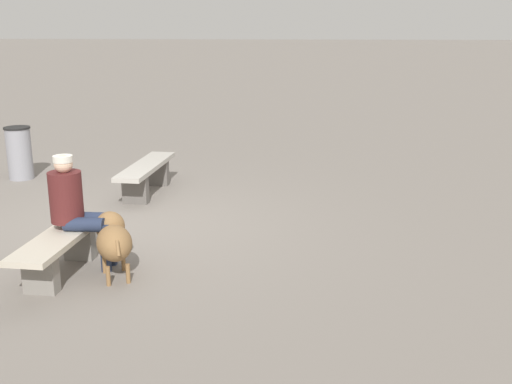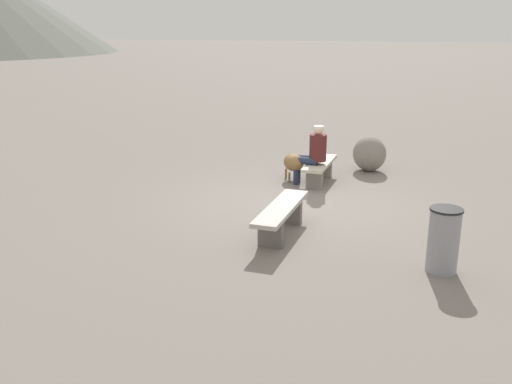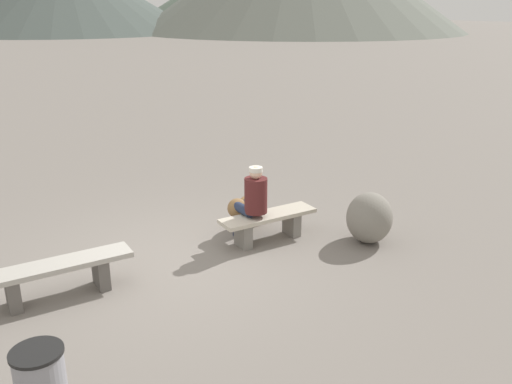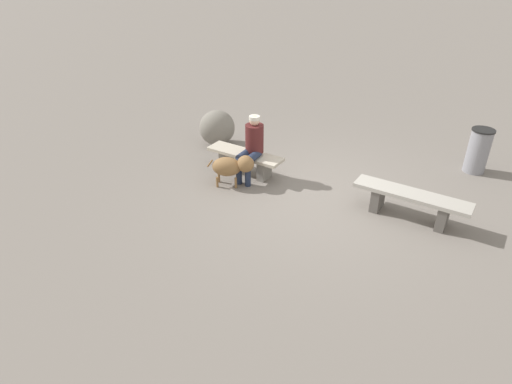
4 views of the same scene
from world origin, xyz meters
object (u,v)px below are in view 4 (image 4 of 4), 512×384
object	(u,v)px
bench_right	(245,159)
seated_person	(252,144)
bench_left	(411,200)
trash_bin	(478,151)
boulder	(217,128)
dog	(232,166)

from	to	relation	value
bench_right	seated_person	xyz separation A→B (m)	(-0.22, 0.10, 0.40)
bench_left	trash_bin	world-z (taller)	trash_bin
bench_left	boulder	xyz separation A→B (m)	(4.43, -0.96, 0.06)
bench_left	boulder	bearing A→B (deg)	-9.26
bench_left	boulder	size ratio (longest dim) A/B	2.38
dog	bench_right	bearing A→B (deg)	71.67
seated_person	boulder	xyz separation A→B (m)	(1.48, -1.01, -0.31)
boulder	bench_right	bearing A→B (deg)	144.30
dog	trash_bin	distance (m)	4.79
bench_left	seated_person	bearing A→B (deg)	3.80
boulder	trash_bin	bearing A→B (deg)	-164.79
bench_left	boulder	distance (m)	4.54
bench_right	trash_bin	size ratio (longest dim) A/B	1.78
trash_bin	bench_right	bearing A→B (deg)	30.59
seated_person	dog	distance (m)	0.56
bench_right	trash_bin	bearing A→B (deg)	-146.40
dog	trash_bin	bearing A→B (deg)	11.94
bench_right	seated_person	world-z (taller)	seated_person
seated_person	boulder	world-z (taller)	seated_person
bench_right	dog	world-z (taller)	dog
dog	trash_bin	world-z (taller)	trash_bin
bench_left	dog	world-z (taller)	dog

